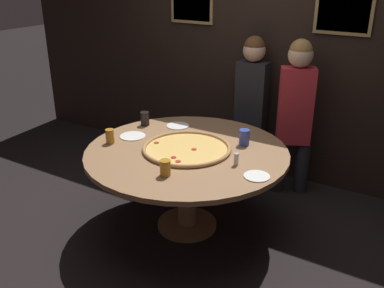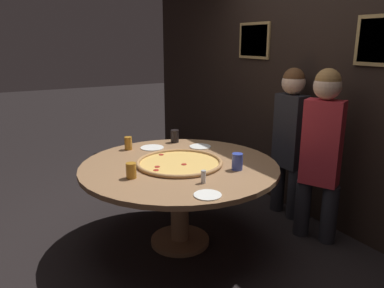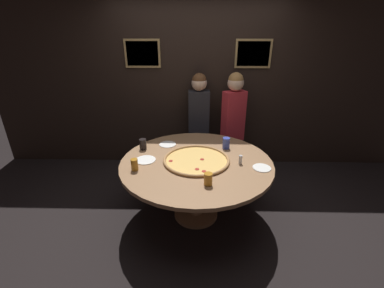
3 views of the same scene
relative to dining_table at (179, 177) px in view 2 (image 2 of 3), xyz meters
The scene contains 14 objects.
ground_plane 0.62m from the dining_table, ahead, with size 24.00×24.00×0.00m, color black.
back_wall 1.59m from the dining_table, 90.00° to the left, with size 6.40×0.08×2.60m.
dining_table is the anchor object (origin of this frame).
giant_pizza 0.13m from the dining_table, 135.15° to the right, with size 0.74×0.74×0.03m.
drink_cup_far_right 0.53m from the dining_table, 43.41° to the left, with size 0.09×0.09×0.14m, color #384CB7.
drink_cup_centre_back 0.52m from the dining_table, 76.61° to the right, with size 0.08×0.08×0.12m, color #BC7A23.
drink_cup_near_left 0.69m from the dining_table, 161.12° to the right, with size 0.07×0.07×0.12m, color #BC7A23.
drink_cup_front_edge 0.73m from the dining_table, 155.77° to the left, with size 0.08×0.08×0.13m, color black.
white_plate_left_side 0.58m from the dining_table, behind, with size 0.23×0.23×0.01m, color white.
white_plate_far_back 0.71m from the dining_table, 12.26° to the right, with size 0.19×0.19×0.01m, color white.
white_plate_beside_cup 0.58m from the dining_table, 130.55° to the left, with size 0.21×0.21×0.01m, color white.
condiment_shaker 0.51m from the dining_table, ahead, with size 0.04×0.04×0.10m.
diner_side_left 1.25m from the dining_table, 64.16° to the left, with size 0.40×0.29×1.53m.
diner_centre_back 1.25m from the dining_table, 88.74° to the left, with size 0.38×0.23×1.50m.
Camera 2 is at (2.66, -1.41, 1.75)m, focal length 35.00 mm.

